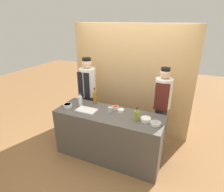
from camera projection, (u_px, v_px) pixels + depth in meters
name	position (u px, v px, depth m)	size (l,w,h in m)	color
ground_plane	(109.00, 155.00, 3.67)	(14.00, 14.00, 0.00)	olive
cabinet_wall	(131.00, 80.00, 4.20)	(2.69, 0.18, 2.40)	tan
counter	(109.00, 135.00, 3.50)	(1.96, 0.69, 0.92)	#514C47
sauce_bowl_yellow	(121.00, 110.00, 3.36)	(0.12, 0.12, 0.05)	white
sauce_bowl_brown	(68.00, 105.00, 3.55)	(0.15, 0.15, 0.06)	white
sauce_bowl_purple	(146.00, 119.00, 3.06)	(0.17, 0.17, 0.06)	white
sauce_bowl_white	(156.00, 123.00, 2.95)	(0.16, 0.16, 0.05)	white
sauce_bowl_red	(116.00, 107.00, 3.48)	(0.12, 0.12, 0.05)	white
cutting_board	(87.00, 110.00, 3.41)	(0.37, 0.23, 0.02)	white
bottle_amber	(95.00, 98.00, 3.65)	(0.07, 0.07, 0.33)	#9E661E
bottle_clear	(80.00, 101.00, 3.60)	(0.08, 0.08, 0.25)	silver
bottle_oil	(137.00, 115.00, 3.07)	(0.09, 0.09, 0.22)	olive
cup_steel	(110.00, 110.00, 3.35)	(0.08, 0.08, 0.09)	#B7B7BC
chef_left	(88.00, 93.00, 4.16)	(0.35, 0.35, 1.73)	#28282D
chef_right	(162.00, 107.00, 3.56)	(0.32, 0.32, 1.68)	#28282D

